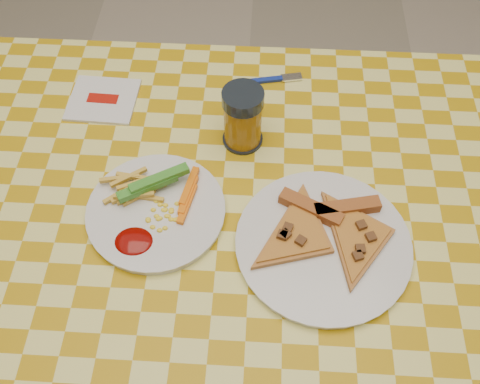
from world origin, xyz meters
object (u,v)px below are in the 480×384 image
(plate_left, at_px, (156,212))
(drink_glass, at_px, (243,118))
(table, at_px, (220,253))
(plate_right, at_px, (323,245))

(plate_left, xyz_separation_m, drink_glass, (0.13, 0.16, 0.05))
(table, distance_m, drink_glass, 0.23)
(plate_left, height_order, drink_glass, drink_glass)
(table, xyz_separation_m, plate_left, (-0.10, 0.03, 0.08))
(plate_left, bearing_deg, plate_right, -9.72)
(table, relative_size, plate_left, 5.83)
(table, relative_size, drink_glass, 11.01)
(plate_left, xyz_separation_m, plate_right, (0.27, -0.05, 0.00))
(drink_glass, bearing_deg, plate_left, -128.57)
(plate_right, relative_size, drink_glass, 2.30)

